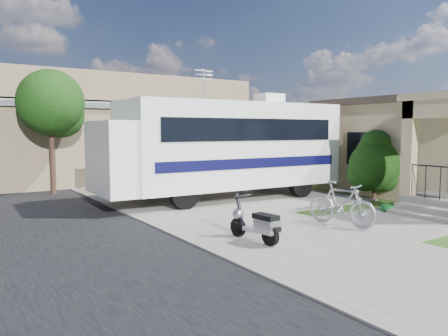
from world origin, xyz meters
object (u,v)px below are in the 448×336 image
bicycle (341,206)px  motorhome (223,146)px  scooter (257,224)px  garden_hose (388,209)px  shrub (375,164)px

bicycle → motorhome: bearing=77.5°
scooter → garden_hose: scooter is taller
scooter → garden_hose: bearing=2.7°
shrub → bicycle: (-4.52, -2.58, -0.68)m
shrub → garden_hose: bearing=-133.2°
motorhome → scooter: motorhome is taller
motorhome → shrub: (4.52, -2.65, -0.63)m
scooter → bicycle: size_ratio=0.80×
shrub → scooter: shrub is taller
bicycle → garden_hose: size_ratio=4.23×
garden_hose → scooter: bearing=-172.0°
motorhome → garden_hose: 5.61m
scooter → garden_hose: (5.35, 0.75, -0.33)m
scooter → motorhome: bearing=58.4°
motorhome → bicycle: bearing=-88.7°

